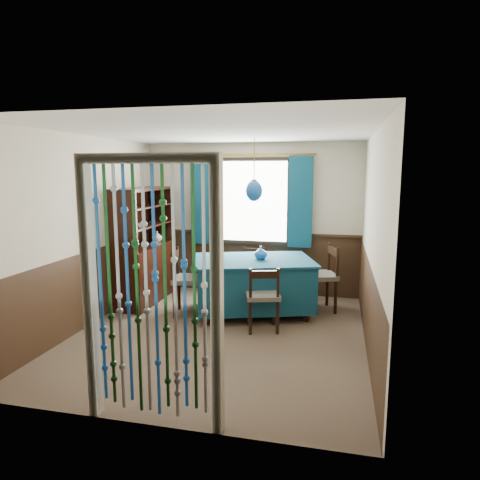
% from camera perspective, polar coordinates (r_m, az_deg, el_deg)
% --- Properties ---
extents(floor, '(4.00, 4.00, 0.00)m').
position_cam_1_polar(floor, '(5.54, -2.79, -12.48)').
color(floor, brown).
rests_on(floor, ground).
extents(ceiling, '(4.00, 4.00, 0.00)m').
position_cam_1_polar(ceiling, '(5.17, -3.01, 14.23)').
color(ceiling, silver).
rests_on(ceiling, ground).
extents(wall_back, '(3.60, 0.00, 3.60)m').
position_cam_1_polar(wall_back, '(7.14, 1.51, 2.80)').
color(wall_back, beige).
rests_on(wall_back, ground).
extents(wall_front, '(3.60, 0.00, 3.60)m').
position_cam_1_polar(wall_front, '(3.37, -12.28, -4.69)').
color(wall_front, beige).
rests_on(wall_front, ground).
extents(wall_left, '(0.00, 4.00, 4.00)m').
position_cam_1_polar(wall_left, '(5.96, -19.80, 0.98)').
color(wall_left, beige).
rests_on(wall_left, ground).
extents(wall_right, '(0.00, 4.00, 4.00)m').
position_cam_1_polar(wall_right, '(5.03, 17.24, -0.32)').
color(wall_right, beige).
rests_on(wall_right, ground).
extents(wainscot_back, '(3.60, 0.00, 3.60)m').
position_cam_1_polar(wainscot_back, '(7.24, 1.46, -3.12)').
color(wainscot_back, '#352214').
rests_on(wainscot_back, ground).
extents(wainscot_front, '(3.60, 0.00, 3.60)m').
position_cam_1_polar(wainscot_front, '(3.63, -11.76, -16.21)').
color(wainscot_front, '#352214').
rests_on(wainscot_front, ground).
extents(wainscot_left, '(0.00, 4.00, 4.00)m').
position_cam_1_polar(wainscot_left, '(6.09, -19.29, -6.02)').
color(wainscot_left, '#352214').
rests_on(wainscot_left, ground).
extents(wainscot_right, '(0.00, 4.00, 4.00)m').
position_cam_1_polar(wainscot_right, '(5.20, 16.68, -8.50)').
color(wainscot_right, '#352214').
rests_on(wainscot_right, ground).
extents(window, '(1.32, 0.12, 1.42)m').
position_cam_1_polar(window, '(7.06, 1.44, 5.18)').
color(window, black).
rests_on(window, wall_back).
extents(doorway, '(1.16, 0.12, 2.18)m').
position_cam_1_polar(doorway, '(3.47, -11.74, -7.67)').
color(doorway, silver).
rests_on(doorway, ground).
extents(dining_table, '(1.93, 1.61, 0.80)m').
position_cam_1_polar(dining_table, '(6.19, 1.82, -5.65)').
color(dining_table, '#103C52').
rests_on(dining_table, floor).
extents(chair_near, '(0.52, 0.51, 0.86)m').
position_cam_1_polar(chair_near, '(5.53, 3.09, -7.52)').
color(chair_near, black).
rests_on(chair_near, floor).
extents(chair_far, '(0.41, 0.39, 0.82)m').
position_cam_1_polar(chair_far, '(6.94, 1.61, -4.20)').
color(chair_far, black).
rests_on(chair_far, floor).
extents(chair_left, '(0.53, 0.55, 0.95)m').
position_cam_1_polar(chair_left, '(6.19, -7.10, -5.29)').
color(chair_left, black).
rests_on(chair_left, floor).
extents(chair_right, '(0.59, 0.60, 0.97)m').
position_cam_1_polar(chair_right, '(6.43, 10.81, -4.76)').
color(chair_right, black).
rests_on(chair_right, floor).
extents(sideboard, '(0.48, 1.37, 1.79)m').
position_cam_1_polar(sideboard, '(6.92, -12.63, -2.94)').
color(sideboard, black).
rests_on(sideboard, floor).
extents(pendant_lamp, '(0.24, 0.24, 0.88)m').
position_cam_1_polar(pendant_lamp, '(5.99, 1.88, 6.59)').
color(pendant_lamp, olive).
rests_on(pendant_lamp, ceiling).
extents(vase_table, '(0.20, 0.20, 0.18)m').
position_cam_1_polar(vase_table, '(6.09, 2.78, -1.77)').
color(vase_table, '#154C95').
rests_on(vase_table, dining_table).
extents(bowl_shelf, '(0.27, 0.27, 0.05)m').
position_cam_1_polar(bowl_shelf, '(6.52, -13.47, 1.95)').
color(bowl_shelf, beige).
rests_on(bowl_shelf, sideboard).
extents(vase_sideboard, '(0.20, 0.20, 0.19)m').
position_cam_1_polar(vase_sideboard, '(7.16, -11.01, 0.56)').
color(vase_sideboard, beige).
rests_on(vase_sideboard, sideboard).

